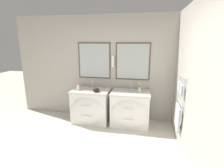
{
  "coord_description": "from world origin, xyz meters",
  "views": [
    {
      "loc": [
        0.96,
        -2.06,
        1.99
      ],
      "look_at": [
        0.25,
        1.55,
        1.07
      ],
      "focal_mm": 28.0,
      "sensor_mm": 36.0,
      "label": 1
    }
  ],
  "objects_px": {
    "amenity_bowl": "(96,90)",
    "flower_vase": "(139,88)",
    "vanity_left": "(91,106)",
    "toiletry_bottle": "(78,87)",
    "vanity_right": "(130,109)"
  },
  "relations": [
    {
      "from": "vanity_right",
      "to": "toiletry_bottle",
      "type": "xyz_separation_m",
      "value": [
        -1.26,
        -0.06,
        0.47
      ]
    },
    {
      "from": "toiletry_bottle",
      "to": "flower_vase",
      "type": "distance_m",
      "value": 1.46
    },
    {
      "from": "flower_vase",
      "to": "toiletry_bottle",
      "type": "bearing_deg",
      "value": -174.04
    },
    {
      "from": "flower_vase",
      "to": "vanity_left",
      "type": "bearing_deg",
      "value": -175.65
    },
    {
      "from": "amenity_bowl",
      "to": "flower_vase",
      "type": "bearing_deg",
      "value": 10.49
    },
    {
      "from": "amenity_bowl",
      "to": "flower_vase",
      "type": "height_order",
      "value": "flower_vase"
    },
    {
      "from": "vanity_left",
      "to": "toiletry_bottle",
      "type": "relative_size",
      "value": 5.85
    },
    {
      "from": "vanity_right",
      "to": "flower_vase",
      "type": "height_order",
      "value": "flower_vase"
    },
    {
      "from": "vanity_left",
      "to": "toiletry_bottle",
      "type": "xyz_separation_m",
      "value": [
        -0.29,
        -0.06,
        0.47
      ]
    },
    {
      "from": "toiletry_bottle",
      "to": "flower_vase",
      "type": "relative_size",
      "value": 0.69
    },
    {
      "from": "vanity_right",
      "to": "amenity_bowl",
      "type": "bearing_deg",
      "value": -173.19
    },
    {
      "from": "vanity_left",
      "to": "vanity_right",
      "type": "bearing_deg",
      "value": 0.0
    },
    {
      "from": "amenity_bowl",
      "to": "flower_vase",
      "type": "relative_size",
      "value": 0.69
    },
    {
      "from": "vanity_left",
      "to": "toiletry_bottle",
      "type": "bearing_deg",
      "value": -167.6
    },
    {
      "from": "vanity_right",
      "to": "amenity_bowl",
      "type": "height_order",
      "value": "amenity_bowl"
    }
  ]
}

